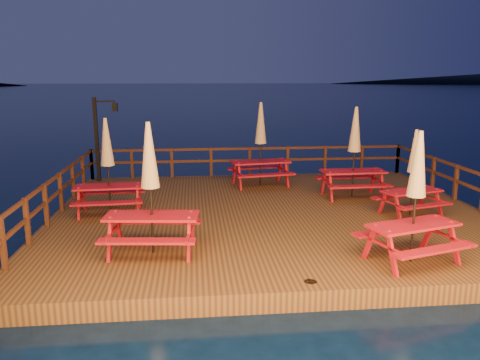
{
  "coord_description": "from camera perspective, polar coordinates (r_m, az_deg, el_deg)",
  "views": [
    {
      "loc": [
        -2.11,
        -12.49,
        4.14
      ],
      "look_at": [
        -0.79,
        0.6,
        1.19
      ],
      "focal_mm": 35.0,
      "sensor_mm": 36.0,
      "label": 1
    }
  ],
  "objects": [
    {
      "name": "picnic_table_1",
      "position": [
        14.88,
        13.75,
        3.46
      ],
      "size": [
        2.0,
        1.66,
        2.82
      ],
      "rotation": [
        0.0,
        0.0,
        0.02
      ],
      "color": "maroon",
      "rests_on": "deck"
    },
    {
      "name": "picnic_table_0",
      "position": [
        13.38,
        20.38,
        0.98
      ],
      "size": [
        1.96,
        1.75,
        2.35
      ],
      "rotation": [
        0.0,
        0.0,
        0.28
      ],
      "color": "maroon",
      "rests_on": "deck"
    },
    {
      "name": "picnic_table_4",
      "position": [
        9.97,
        -10.86,
        -0.79
      ],
      "size": [
        2.12,
        1.81,
        2.82
      ],
      "rotation": [
        0.0,
        0.0,
        -0.1
      ],
      "color": "maroon",
      "rests_on": "deck"
    },
    {
      "name": "picnic_table_3",
      "position": [
        13.18,
        -15.82,
        1.79
      ],
      "size": [
        1.92,
        1.61,
        2.64
      ],
      "rotation": [
        0.0,
        0.0,
        0.05
      ],
      "color": "maroon",
      "rests_on": "deck"
    },
    {
      "name": "ground",
      "position": [
        13.32,
        3.67,
        -5.51
      ],
      "size": [
        500.0,
        500.0,
        0.0
      ],
      "primitive_type": "plane",
      "color": "black",
      "rests_on": "ground"
    },
    {
      "name": "picnic_table_5",
      "position": [
        9.97,
        20.64,
        -1.77
      ],
      "size": [
        2.25,
        2.02,
        2.69
      ],
      "rotation": [
        0.0,
        0.0,
        0.29
      ],
      "color": "maroon",
      "rests_on": "deck"
    },
    {
      "name": "lamp_post",
      "position": [
        17.46,
        -16.62,
        5.7
      ],
      "size": [
        0.85,
        0.18,
        3.0
      ],
      "color": "black",
      "rests_on": "deck"
    },
    {
      "name": "deck",
      "position": [
        13.26,
        3.69,
        -4.69
      ],
      "size": [
        12.0,
        10.0,
        0.4
      ],
      "primitive_type": "cube",
      "color": "#452816",
      "rests_on": "ground"
    },
    {
      "name": "railing",
      "position": [
        14.72,
        2.62,
        0.95
      ],
      "size": [
        11.8,
        9.75,
        1.1
      ],
      "color": "#3C2013",
      "rests_on": "deck"
    },
    {
      "name": "deck_piles",
      "position": [
        13.42,
        3.66,
        -6.73
      ],
      "size": [
        11.44,
        9.44,
        1.4
      ],
      "color": "#3C2013",
      "rests_on": "ground"
    },
    {
      "name": "picnic_table_2",
      "position": [
        16.03,
        2.52,
        4.54
      ],
      "size": [
        2.23,
        1.94,
        2.87
      ],
      "rotation": [
        0.0,
        0.0,
        0.15
      ],
      "color": "maroon",
      "rests_on": "deck"
    }
  ]
}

